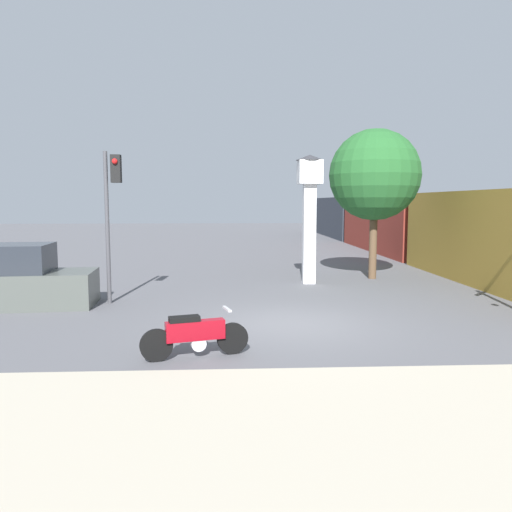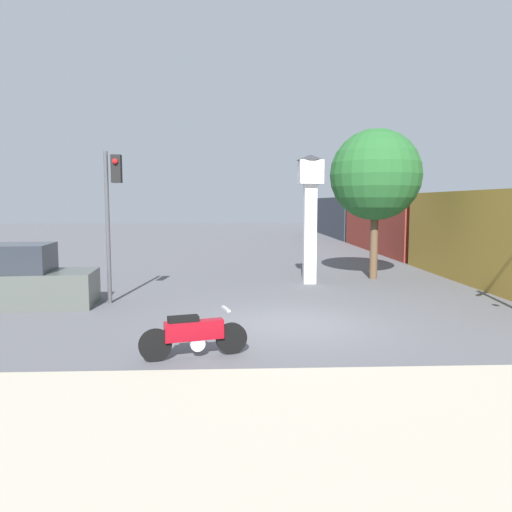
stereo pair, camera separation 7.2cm
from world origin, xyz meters
name	(u,v)px [view 1 (the left image)]	position (x,y,z in m)	size (l,w,h in m)	color
ground_plane	(290,324)	(0.00, 0.00, 0.00)	(120.00, 120.00, 0.00)	#56565B
sidewalk_strip	(357,458)	(0.00, -6.55, 0.05)	(36.00, 6.00, 0.10)	#B2A893
motorcycle	(195,335)	(-2.14, -2.55, 0.45)	(2.05, 0.74, 0.93)	black
clock_tower	(309,199)	(1.42, 6.20, 3.09)	(1.02, 1.02, 4.69)	white
freight_train	(390,223)	(8.41, 18.46, 1.70)	(2.80, 39.38, 3.40)	olive
traffic_light	(111,200)	(-4.90, 2.81, 3.05)	(0.50, 0.35, 4.44)	#47474C
street_tree	(375,175)	(4.09, 7.18, 4.01)	(3.49, 3.49, 5.78)	brown
parked_car	(16,281)	(-7.57, 2.44, 0.75)	(4.34, 2.15, 1.80)	#4C514C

